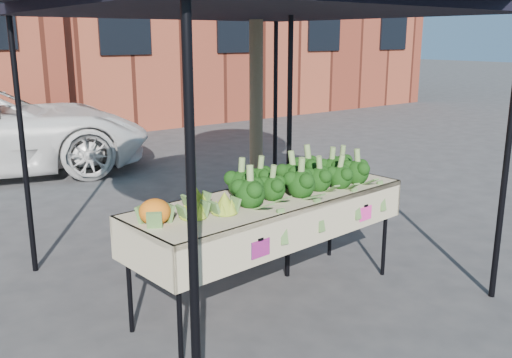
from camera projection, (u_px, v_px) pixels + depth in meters
name	position (u px, v px, depth m)	size (l,w,h in m)	color
ground	(294.00, 297.00, 4.71)	(90.00, 90.00, 0.00)	#313134
table	(271.00, 249.00, 4.55)	(2.46, 1.00, 0.90)	beige
canopy	(251.00, 131.00, 4.65)	(3.16, 3.16, 2.74)	black
broccoli_heap	(300.00, 173.00, 4.61)	(1.48, 0.58, 0.28)	black
romanesco_cluster	(201.00, 198.00, 4.01)	(0.44, 0.48, 0.21)	#A2BA34
cauliflower_pair	(155.00, 210.00, 3.76)	(0.21, 0.21, 0.19)	orange
street_tree	(256.00, 44.00, 5.75)	(2.09, 2.09, 4.12)	#1E4C14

